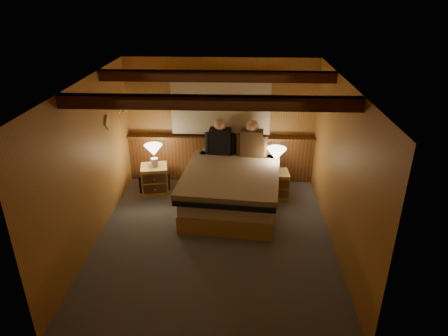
# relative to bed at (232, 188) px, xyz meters

# --- Properties ---
(floor) EXTENTS (4.20, 4.20, 0.00)m
(floor) POSITION_rel_bed_xyz_m (-0.24, -0.96, -0.36)
(floor) COLOR #4E545D
(floor) RESTS_ON ground
(ceiling) EXTENTS (4.20, 4.20, 0.00)m
(ceiling) POSITION_rel_bed_xyz_m (-0.24, -0.96, 2.04)
(ceiling) COLOR tan
(ceiling) RESTS_ON wall_back
(wall_back) EXTENTS (3.60, 0.00, 3.60)m
(wall_back) POSITION_rel_bed_xyz_m (-0.24, 1.14, 0.84)
(wall_back) COLOR #C68647
(wall_back) RESTS_ON floor
(wall_left) EXTENTS (0.00, 4.20, 4.20)m
(wall_left) POSITION_rel_bed_xyz_m (-2.04, -0.96, 0.84)
(wall_left) COLOR #C68647
(wall_left) RESTS_ON floor
(wall_right) EXTENTS (0.00, 4.20, 4.20)m
(wall_right) POSITION_rel_bed_xyz_m (1.56, -0.96, 0.84)
(wall_right) COLOR #C68647
(wall_right) RESTS_ON floor
(wall_front) EXTENTS (3.60, 0.00, 3.60)m
(wall_front) POSITION_rel_bed_xyz_m (-0.24, -3.06, 0.84)
(wall_front) COLOR #C68647
(wall_front) RESTS_ON floor
(wainscot) EXTENTS (3.60, 0.23, 0.94)m
(wainscot) POSITION_rel_bed_xyz_m (-0.24, 1.07, 0.12)
(wainscot) COLOR brown
(wainscot) RESTS_ON wall_back
(curtain_window) EXTENTS (2.18, 0.09, 1.11)m
(curtain_window) POSITION_rel_bed_xyz_m (-0.24, 1.07, 1.16)
(curtain_window) COLOR #432510
(curtain_window) RESTS_ON wall_back
(ceiling_beams) EXTENTS (3.60, 1.65, 0.16)m
(ceiling_beams) POSITION_rel_bed_xyz_m (-0.24, -0.81, 1.95)
(ceiling_beams) COLOR #432510
(ceiling_beams) RESTS_ON ceiling
(coat_rail) EXTENTS (0.05, 0.55, 0.24)m
(coat_rail) POSITION_rel_bed_xyz_m (-1.96, 0.61, 1.30)
(coat_rail) COLOR silver
(coat_rail) RESTS_ON wall_left
(framed_print) EXTENTS (0.30, 0.04, 0.25)m
(framed_print) POSITION_rel_bed_xyz_m (1.11, 1.12, 1.19)
(framed_print) COLOR tan
(framed_print) RESTS_ON wall_back
(bed) EXTENTS (1.77, 2.19, 0.70)m
(bed) POSITION_rel_bed_xyz_m (0.00, 0.00, 0.00)
(bed) COLOR tan
(bed) RESTS_ON floor
(nightstand_left) EXTENTS (0.55, 0.52, 0.52)m
(nightstand_left) POSITION_rel_bed_xyz_m (-1.46, 0.50, -0.10)
(nightstand_left) COLOR tan
(nightstand_left) RESTS_ON floor
(nightstand_right) EXTENTS (0.47, 0.42, 0.49)m
(nightstand_right) POSITION_rel_bed_xyz_m (0.80, 0.42, -0.12)
(nightstand_right) COLOR tan
(nightstand_right) RESTS_ON floor
(lamp_left) EXTENTS (0.33, 0.33, 0.42)m
(lamp_left) POSITION_rel_bed_xyz_m (-1.44, 0.50, 0.46)
(lamp_left) COLOR white
(lamp_left) RESTS_ON nightstand_left
(lamp_right) EXTENTS (0.35, 0.35, 0.46)m
(lamp_right) POSITION_rel_bed_xyz_m (0.78, 0.43, 0.45)
(lamp_right) COLOR white
(lamp_right) RESTS_ON nightstand_right
(person_left) EXTENTS (0.58, 0.25, 0.70)m
(person_left) POSITION_rel_bed_xyz_m (-0.23, 0.77, 0.61)
(person_left) COLOR black
(person_left) RESTS_ON bed
(person_right) EXTENTS (0.58, 0.28, 0.71)m
(person_right) POSITION_rel_bed_xyz_m (0.34, 0.69, 0.62)
(person_right) COLOR #4A331D
(person_right) RESTS_ON bed
(duffel_bag) EXTENTS (0.54, 0.37, 0.36)m
(duffel_bag) POSITION_rel_bed_xyz_m (-1.47, 0.52, -0.21)
(duffel_bag) COLOR black
(duffel_bag) RESTS_ON floor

